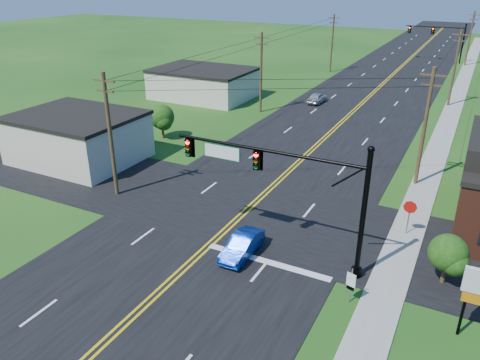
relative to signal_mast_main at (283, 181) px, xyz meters
The scene contains 20 objects.
ground 10.27m from the signal_mast_main, 118.47° to the right, with size 260.00×260.00×0.00m, color #144012.
road_main 42.49m from the signal_mast_main, 95.90° to the left, with size 16.00×220.00×0.04m, color black.
road_cross 7.56m from the signal_mast_main, 137.32° to the left, with size 70.00×10.00×0.04m, color black.
sidewalk 32.93m from the signal_mast_main, 79.10° to the left, with size 2.00×160.00×0.08m, color gray.
signal_mast_main is the anchor object (origin of this frame).
signal_mast_far 72.00m from the signal_mast_main, 89.92° to the left, with size 10.98×0.60×7.48m.
cream_bldg_near 22.33m from the signal_mast_main, 164.29° to the left, with size 10.20×8.20×4.10m.
cream_bldg_far 38.12m from the signal_mast_main, 127.88° to the left, with size 12.20×9.20×3.70m.
utility_pole_left_a 13.98m from the signal_mast_main, behind, with size 1.80×0.28×9.00m.
utility_pole_left_b 30.34m from the signal_mast_main, 117.14° to the left, with size 1.80×0.28×9.00m.
utility_pole_left_c 55.74m from the signal_mast_main, 104.37° to the left, with size 1.80×0.28×9.00m.
utility_pole_right_a 15.03m from the signal_mast_main, 68.69° to the left, with size 1.80×0.28×9.00m.
utility_pole_right_b 40.37m from the signal_mast_main, 82.22° to the left, with size 1.80×0.28×9.00m.
utility_pole_right_c 70.21m from the signal_mast_main, 85.54° to the left, with size 1.80×0.28×9.00m.
shrub_corner 9.26m from the signal_mast_main, ahead, with size 2.00×2.00×2.86m.
tree_left 23.22m from the signal_mast_main, 142.64° to the left, with size 2.40×2.40×3.37m.
blue_car 4.68m from the signal_mast_main, 152.79° to the right, with size 1.30×3.72×1.23m, color #062A92.
distant_car 35.30m from the signal_mast_main, 105.24° to the left, with size 1.52×3.77×1.28m, color #B8B8BD.
route_sign 6.36m from the signal_mast_main, 26.15° to the right, with size 0.48×0.16×1.97m.
stop_sign 8.96m from the signal_mast_main, 43.48° to the left, with size 0.83×0.10×2.34m.
Camera 1 is at (12.83, -13.48, 15.06)m, focal length 35.00 mm.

